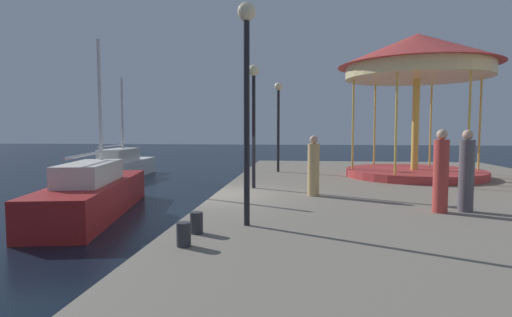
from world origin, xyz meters
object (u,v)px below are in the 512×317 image
object	(u,v)px
bollard_south	(184,234)
person_by_the_water	(441,173)
lamp_post_far_end	(278,110)
person_mid_promenade	(466,173)
sailboat_white	(120,167)
carousel	(417,70)
person_far_corner	(313,168)
bollard_center	(197,223)
lamp_post_near_edge	(247,75)
lamp_post_mid_promenade	(254,103)
sailboat_red	(94,194)

from	to	relation	value
bollard_south	person_by_the_water	bearing A→B (deg)	33.13
lamp_post_far_end	person_mid_promenade	distance (m)	10.01
person_by_the_water	sailboat_white	bearing A→B (deg)	137.83
carousel	person_far_corner	distance (m)	7.60
lamp_post_far_end	bollard_center	world-z (taller)	lamp_post_far_end
lamp_post_near_edge	person_by_the_water	size ratio (longest dim) A/B	2.27
sailboat_white	person_far_corner	size ratio (longest dim) A/B	3.99
bollard_south	person_far_corner	distance (m)	5.97
sailboat_white	carousel	distance (m)	16.07
lamp_post_mid_promenade	person_mid_promenade	bearing A→B (deg)	-31.32
lamp_post_far_end	bollard_center	distance (m)	11.55
lamp_post_near_edge	person_mid_promenade	distance (m)	5.71
lamp_post_near_edge	lamp_post_mid_promenade	world-z (taller)	lamp_post_near_edge
sailboat_white	lamp_post_mid_promenade	size ratio (longest dim) A/B	1.75
carousel	lamp_post_mid_promenade	world-z (taller)	carousel
sailboat_red	lamp_post_mid_promenade	size ratio (longest dim) A/B	1.85
lamp_post_mid_promenade	person_mid_promenade	world-z (taller)	lamp_post_mid_promenade
person_by_the_water	lamp_post_mid_promenade	bearing A→B (deg)	144.04
sailboat_white	bollard_south	distance (m)	17.48
sailboat_red	bollard_south	world-z (taller)	sailboat_red
lamp_post_far_end	person_far_corner	world-z (taller)	lamp_post_far_end
sailboat_red	lamp_post_mid_promenade	world-z (taller)	sailboat_red
lamp_post_far_end	person_mid_promenade	bearing A→B (deg)	-60.17
lamp_post_mid_promenade	bollard_center	xyz separation A→B (m)	(-0.39, -5.98, -2.57)
sailboat_red	person_by_the_water	xyz separation A→B (m)	(9.81, -2.47, 1.04)
person_far_corner	bollard_center	bearing A→B (deg)	-116.35
lamp_post_mid_promenade	person_far_corner	size ratio (longest dim) A/B	2.28
sailboat_white	carousel	xyz separation A→B (m)	(14.70, -4.71, 4.47)
sailboat_white	bollard_center	bearing A→B (deg)	-60.74
lamp_post_near_edge	sailboat_white	bearing A→B (deg)	123.08
lamp_post_near_edge	person_mid_promenade	bearing A→B (deg)	21.50
lamp_post_near_edge	bollard_center	xyz separation A→B (m)	(-0.85, -0.74, -2.80)
sailboat_red	bollard_south	distance (m)	7.47
lamp_post_far_end	person_by_the_water	world-z (taller)	lamp_post_far_end
lamp_post_far_end	bollard_center	xyz separation A→B (m)	(-0.90, -11.22, -2.58)
sailboat_white	bollard_south	bearing A→B (deg)	-62.10
carousel	lamp_post_mid_promenade	distance (m)	7.44
lamp_post_near_edge	bollard_south	bearing A→B (deg)	-117.99
person_far_corner	bollard_south	bearing A→B (deg)	-112.67
bollard_center	person_mid_promenade	world-z (taller)	person_mid_promenade
lamp_post_mid_promenade	person_far_corner	world-z (taller)	lamp_post_mid_promenade
sailboat_white	lamp_post_near_edge	bearing A→B (deg)	-56.92
person_mid_promenade	person_far_corner	bearing A→B (deg)	150.99
carousel	lamp_post_near_edge	bearing A→B (deg)	-121.85
lamp_post_mid_promenade	person_far_corner	xyz separation A→B (m)	(1.91, -1.35, -1.95)
bollard_center	person_far_corner	world-z (taller)	person_far_corner
bollard_center	lamp_post_near_edge	bearing A→B (deg)	41.01
lamp_post_far_end	bollard_center	bearing A→B (deg)	-94.60
bollard_south	person_by_the_water	size ratio (longest dim) A/B	0.21
sailboat_red	person_far_corner	world-z (taller)	sailboat_red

